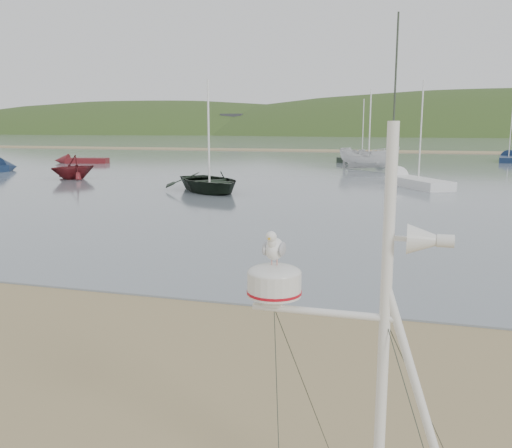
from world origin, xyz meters
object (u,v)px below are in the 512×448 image
(mast_rig, at_px, (373,437))
(sailboat_blue_far, at_px, (508,158))
(sailboat_dark_mid, at_px, (375,159))
(boat_red, at_px, (72,156))
(boat_dark, at_px, (209,142))
(boat_white, at_px, (369,139))
(dinghy_red_far, at_px, (75,160))
(sailboat_white_near, at_px, (403,180))

(mast_rig, relative_size, sailboat_blue_far, 0.63)
(mast_rig, distance_m, sailboat_dark_mid, 50.30)
(boat_red, bearing_deg, mast_rig, -24.22)
(boat_dark, bearing_deg, boat_white, 25.24)
(sailboat_dark_mid, bearing_deg, boat_dark, -103.98)
(boat_red, distance_m, sailboat_dark_mid, 29.46)
(dinghy_red_far, bearing_deg, sailboat_blue_far, 20.59)
(sailboat_white_near, bearing_deg, dinghy_red_far, 160.10)
(mast_rig, height_order, boat_dark, boat_dark)
(boat_white, bearing_deg, boat_dark, 167.16)
(boat_dark, bearing_deg, sailboat_dark_mid, 32.71)
(boat_red, height_order, boat_white, boat_white)
(sailboat_blue_far, bearing_deg, sailboat_dark_mid, -158.85)
(dinghy_red_far, relative_size, sailboat_white_near, 0.80)
(boat_red, distance_m, sailboat_blue_far, 41.77)
(boat_dark, relative_size, boat_white, 1.08)
(sailboat_blue_far, bearing_deg, dinghy_red_far, -159.41)
(boat_white, bearing_deg, dinghy_red_far, 98.84)
(boat_dark, relative_size, dinghy_red_far, 1.00)
(boat_red, xyz_separation_m, sailboat_blue_far, (30.75, 28.25, -1.24))
(sailboat_blue_far, bearing_deg, boat_white, -130.61)
(boat_red, bearing_deg, sailboat_white_near, 34.69)
(sailboat_white_near, bearing_deg, mast_rig, -89.71)
(mast_rig, height_order, boat_white, boat_white)
(boat_white, distance_m, sailboat_dark_mid, 10.07)
(sailboat_blue_far, bearing_deg, sailboat_white_near, -110.93)
(dinghy_red_far, distance_m, sailboat_white_near, 31.70)
(boat_white, xyz_separation_m, sailboat_white_near, (2.85, -10.90, -2.16))
(boat_dark, relative_size, sailboat_dark_mid, 0.81)
(mast_rig, xyz_separation_m, boat_white, (-3.00, 40.37, 1.42))
(sailboat_blue_far, bearing_deg, boat_red, -137.43)
(boat_dark, height_order, boat_white, boat_dark)
(boat_white, bearing_deg, boat_red, 135.29)
(mast_rig, distance_m, sailboat_blue_far, 55.99)
(sailboat_dark_mid, bearing_deg, sailboat_blue_far, 21.15)
(boat_red, bearing_deg, sailboat_blue_far, 70.26)
(boat_dark, xyz_separation_m, boat_red, (-11.13, 4.22, -1.12))
(mast_rig, xyz_separation_m, sailboat_white_near, (-0.15, 29.47, -0.73))
(boat_red, height_order, sailboat_dark_mid, sailboat_dark_mid)
(mast_rig, xyz_separation_m, boat_red, (-21.08, 26.90, 0.50))
(mast_rig, xyz_separation_m, sailboat_blue_far, (9.67, 55.14, -0.73))
(sailboat_blue_far, bearing_deg, mast_rig, -99.94)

